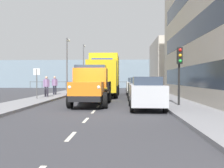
% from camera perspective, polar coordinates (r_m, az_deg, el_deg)
% --- Properties ---
extents(ground_plane, '(80.00, 80.00, 0.00)m').
position_cam_1_polar(ground_plane, '(20.54, -1.33, -3.26)').
color(ground_plane, '#38383D').
extents(sidewalk_left, '(2.37, 37.35, 0.15)m').
position_cam_1_polar(sidewalk_left, '(20.75, 12.05, -3.03)').
color(sidewalk_left, gray).
rests_on(sidewalk_left, ground_plane).
extents(sidewalk_right, '(2.37, 37.35, 0.15)m').
position_cam_1_polar(sidewalk_right, '(21.42, -14.28, -2.91)').
color(sidewalk_right, gray).
rests_on(sidewalk_right, ground_plane).
extents(road_centreline_markings, '(0.12, 34.02, 0.01)m').
position_cam_1_polar(road_centreline_markings, '(20.30, -1.38, -3.30)').
color(road_centreline_markings, silver).
rests_on(road_centreline_markings, ground_plane).
extents(building_far_block, '(7.45, 10.71, 7.26)m').
position_cam_1_polar(building_far_block, '(37.33, 15.60, 4.30)').
color(building_far_block, beige).
rests_on(building_far_block, ground_plane).
extents(sea_horizon, '(80.00, 0.80, 5.00)m').
position_cam_1_polar(sea_horizon, '(42.13, 0.80, 2.46)').
color(sea_horizon, gray).
rests_on(sea_horizon, ground_plane).
extents(seawall_railing, '(28.08, 0.08, 1.20)m').
position_cam_1_polar(seawall_railing, '(38.53, 0.61, 0.22)').
color(seawall_railing, '#4C5156').
rests_on(seawall_railing, ground_plane).
extents(truck_vintage_orange, '(2.17, 5.64, 2.43)m').
position_cam_1_polar(truck_vintage_orange, '(14.26, -5.13, -0.52)').
color(truck_vintage_orange, black).
rests_on(truck_vintage_orange, ground_plane).
extents(lorry_cargo_yellow, '(2.58, 8.20, 3.87)m').
position_cam_1_polar(lorry_cargo_yellow, '(22.36, -1.74, 2.43)').
color(lorry_cargo_yellow, gold).
rests_on(lorry_cargo_yellow, ground_plane).
extents(car_silver_kerbside_near, '(1.78, 4.06, 1.72)m').
position_cam_1_polar(car_silver_kerbside_near, '(12.72, 8.18, -2.02)').
color(car_silver_kerbside_near, '#B7BABF').
rests_on(car_silver_kerbside_near, ground_plane).
extents(car_grey_kerbside_1, '(1.75, 4.26, 1.72)m').
position_cam_1_polar(car_grey_kerbside_1, '(18.43, 6.51, -1.00)').
color(car_grey_kerbside_1, slate).
rests_on(car_grey_kerbside_1, ground_plane).
extents(car_white_kerbside_2, '(1.85, 4.41, 1.72)m').
position_cam_1_polar(car_white_kerbside_2, '(24.38, 5.61, -0.44)').
color(car_white_kerbside_2, white).
rests_on(car_white_kerbside_2, ground_plane).
extents(car_red_oppositeside_0, '(1.82, 4.39, 1.72)m').
position_cam_1_polar(car_red_oppositeside_0, '(23.82, -7.22, -0.49)').
color(car_red_oppositeside_0, '#B21E1E').
rests_on(car_red_oppositeside_0, ground_plane).
extents(car_black_oppositeside_1, '(1.90, 4.54, 1.72)m').
position_cam_1_polar(car_black_oppositeside_1, '(29.38, -5.30, -0.15)').
color(car_black_oppositeside_1, black).
rests_on(car_black_oppositeside_1, ground_plane).
extents(car_maroon_oppositeside_2, '(1.81, 4.02, 1.72)m').
position_cam_1_polar(car_maroon_oppositeside_2, '(35.56, -3.89, 0.09)').
color(car_maroon_oppositeside_2, maroon).
rests_on(car_maroon_oppositeside_2, ground_plane).
extents(pedestrian_in_dark_coat, '(0.53, 0.34, 1.68)m').
position_cam_1_polar(pedestrian_in_dark_coat, '(20.08, -15.50, -0.16)').
color(pedestrian_in_dark_coat, '#383342').
rests_on(pedestrian_in_dark_coat, sidewalk_right).
extents(pedestrian_near_railing, '(0.53, 0.34, 1.71)m').
position_cam_1_polar(pedestrian_near_railing, '(22.63, -13.62, 0.05)').
color(pedestrian_near_railing, black).
rests_on(pedestrian_near_railing, sidewalk_right).
extents(traffic_light_near, '(0.28, 0.41, 3.20)m').
position_cam_1_polar(traffic_light_near, '(13.70, 15.93, 4.78)').
color(traffic_light_near, black).
rests_on(traffic_light_near, sidewalk_left).
extents(lamp_post_promenade, '(0.32, 1.14, 6.11)m').
position_cam_1_polar(lamp_post_promenade, '(27.53, -10.72, 5.81)').
color(lamp_post_promenade, '#59595B').
rests_on(lamp_post_promenade, sidewalk_right).
extents(lamp_post_far, '(0.32, 1.14, 6.76)m').
position_cam_1_polar(lamp_post_far, '(36.76, -6.83, 5.21)').
color(lamp_post_far, '#59595B').
rests_on(lamp_post_far, sidewalk_right).
extents(street_sign, '(0.50, 0.07, 2.25)m').
position_cam_1_polar(street_sign, '(18.51, -17.65, 1.40)').
color(street_sign, '#4C4C4C').
rests_on(street_sign, sidewalk_right).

